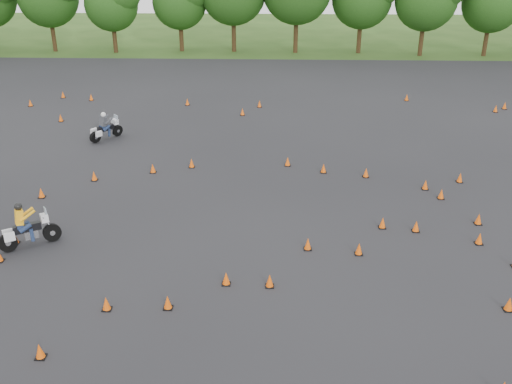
{
  "coord_description": "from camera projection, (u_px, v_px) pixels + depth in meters",
  "views": [
    {
      "loc": [
        0.73,
        -17.6,
        11.11
      ],
      "look_at": [
        0.0,
        4.0,
        1.2
      ],
      "focal_mm": 40.0,
      "sensor_mm": 36.0,
      "label": 1
    }
  ],
  "objects": [
    {
      "name": "treeline",
      "position": [
        307.0,
        11.0,
        50.67
      ],
      "size": [
        86.93,
        32.27,
        10.73
      ],
      "color": "#1F4614",
      "rests_on": "ground"
    },
    {
      "name": "traffic_cones",
      "position": [
        269.0,
        200.0,
        25.32
      ],
      "size": [
        36.32,
        32.9,
        0.45
      ],
      "color": "#FF5C0A",
      "rests_on": "asphalt_pad"
    },
    {
      "name": "rider_yellow",
      "position": [
        28.0,
        226.0,
        21.69
      ],
      "size": [
        2.35,
        1.83,
        1.79
      ],
      "primitive_type": null,
      "rotation": [
        0.0,
        0.0,
        0.55
      ],
      "color": "#FFAD16",
      "rests_on": "ground"
    },
    {
      "name": "rider_grey",
      "position": [
        105.0,
        125.0,
        33.06
      ],
      "size": [
        1.9,
        2.19,
        1.72
      ],
      "primitive_type": null,
      "rotation": [
        0.0,
        0.0,
        0.92
      ],
      "color": "#393A40",
      "rests_on": "ground"
    },
    {
      "name": "ground",
      "position": [
        252.0,
        268.0,
        20.64
      ],
      "size": [
        140.0,
        140.0,
        0.0
      ],
      "primitive_type": "plane",
      "color": "#2D5119",
      "rests_on": "ground"
    },
    {
      "name": "asphalt_pad",
      "position": [
        257.0,
        198.0,
        26.09
      ],
      "size": [
        62.0,
        62.0,
        0.0
      ],
      "primitive_type": "plane",
      "color": "black",
      "rests_on": "ground"
    }
  ]
}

